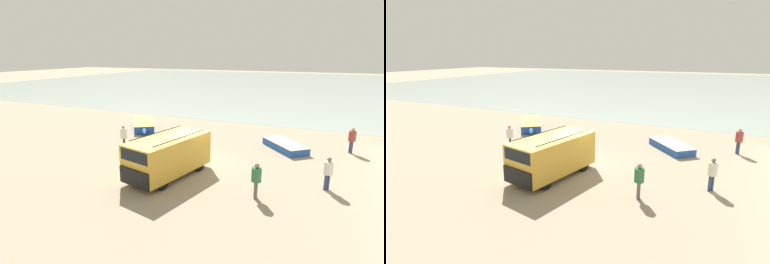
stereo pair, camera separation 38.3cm
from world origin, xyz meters
TOP-DOWN VIEW (x-y plane):
  - ground_plane at (0.00, 0.00)m, footprint 200.00×200.00m
  - sea_water at (0.00, 52.00)m, footprint 120.00×80.00m
  - parked_van at (-0.66, -1.80)m, footprint 3.10×5.28m
  - fishing_rowboat_0 at (4.32, 5.59)m, footprint 3.48×3.77m
  - fishing_rowboat_1 at (-3.18, 4.58)m, footprint 2.92×4.04m
  - fishing_rowboat_2 at (-7.61, 6.37)m, footprint 3.92×4.98m
  - fisherman_0 at (7.09, -0.19)m, footprint 0.43×0.43m
  - fisherman_1 at (4.17, -2.46)m, footprint 0.44×0.44m
  - fisherman_2 at (8.45, 6.46)m, footprint 0.45×0.45m
  - fisherman_3 at (-5.65, 0.99)m, footprint 0.44×0.44m

SIDE VIEW (x-z plane):
  - ground_plane at x=0.00m, z-range 0.00..0.00m
  - sea_water at x=0.00m, z-range 0.00..0.01m
  - fishing_rowboat_0 at x=4.32m, z-range 0.00..0.51m
  - fishing_rowboat_1 at x=-3.18m, z-range 0.00..0.66m
  - fishing_rowboat_2 at x=-7.61m, z-range 0.00..0.67m
  - fisherman_0 at x=7.09m, z-range 0.16..1.81m
  - fisherman_3 at x=-5.65m, z-range 0.16..1.83m
  - fisherman_1 at x=4.17m, z-range 0.17..1.85m
  - fisherman_2 at x=8.45m, z-range 0.17..1.90m
  - parked_van at x=-0.66m, z-range 0.05..2.32m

